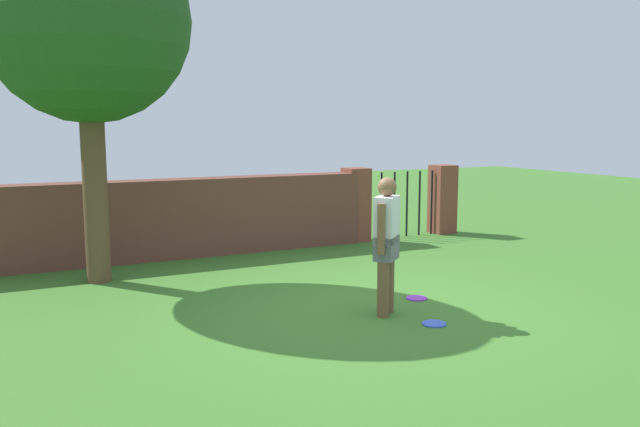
{
  "coord_description": "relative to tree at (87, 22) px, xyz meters",
  "views": [
    {
      "loc": [
        -3.84,
        -6.56,
        2.22
      ],
      "look_at": [
        0.05,
        1.28,
        1.0
      ],
      "focal_mm": 35.96,
      "sensor_mm": 36.0,
      "label": 1
    }
  ],
  "objects": [
    {
      "name": "ground_plane",
      "position": [
        2.7,
        -2.82,
        -3.59
      ],
      "size": [
        40.0,
        40.0,
        0.0
      ],
      "primitive_type": "plane",
      "color": "#3D7528"
    },
    {
      "name": "brick_wall",
      "position": [
        1.2,
        1.2,
        -2.93
      ],
      "size": [
        7.15,
        0.5,
        1.32
      ],
      "primitive_type": "cube",
      "color": "brown",
      "rests_on": "ground"
    },
    {
      "name": "tree",
      "position": [
        0.0,
        0.0,
        0.0
      ],
      "size": [
        2.79,
        2.79,
        5.01
      ],
      "color": "brown",
      "rests_on": "ground"
    },
    {
      "name": "person",
      "position": [
        2.8,
        -3.17,
        -2.69
      ],
      "size": [
        0.43,
        0.4,
        1.62
      ],
      "rotation": [
        0.0,
        0.0,
        -2.41
      ],
      "color": "brown",
      "rests_on": "ground"
    },
    {
      "name": "fence_gate",
      "position": [
        5.89,
        1.2,
        -2.89
      ],
      "size": [
        2.48,
        0.44,
        1.4
      ],
      "color": "brown",
      "rests_on": "ground"
    },
    {
      "name": "frisbee_blue",
      "position": [
        3.08,
        -3.74,
        -3.58
      ],
      "size": [
        0.27,
        0.27,
        0.02
      ],
      "primitive_type": "cylinder",
      "color": "blue",
      "rests_on": "ground"
    },
    {
      "name": "frisbee_purple",
      "position": [
        3.52,
        -2.77,
        -3.58
      ],
      "size": [
        0.27,
        0.27,
        0.02
      ],
      "primitive_type": "cylinder",
      "color": "purple",
      "rests_on": "ground"
    }
  ]
}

